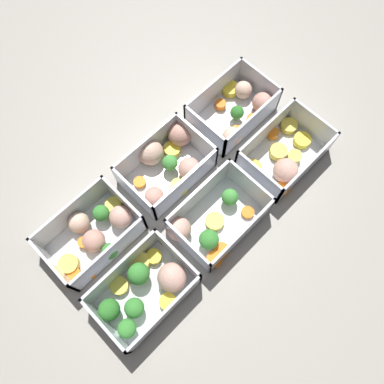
# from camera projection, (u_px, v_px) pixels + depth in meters

# --- Properties ---
(ground_plane) EXTENTS (4.00, 4.00, 0.00)m
(ground_plane) POSITION_uv_depth(u_px,v_px,m) (192.00, 196.00, 0.74)
(ground_plane) COLOR gray
(container_near_left) EXTENTS (0.17, 0.14, 0.07)m
(container_near_left) POSITION_uv_depth(u_px,v_px,m) (237.00, 109.00, 0.78)
(container_near_left) COLOR silver
(container_near_left) RESTS_ON ground_plane
(container_near_center) EXTENTS (0.19, 0.14, 0.07)m
(container_near_center) POSITION_uv_depth(u_px,v_px,m) (167.00, 162.00, 0.74)
(container_near_center) COLOR silver
(container_near_center) RESTS_ON ground_plane
(container_near_right) EXTENTS (0.18, 0.12, 0.07)m
(container_near_right) POSITION_uv_depth(u_px,v_px,m) (95.00, 233.00, 0.69)
(container_near_right) COLOR silver
(container_near_right) RESTS_ON ground_plane
(container_far_left) EXTENTS (0.18, 0.13, 0.07)m
(container_far_left) POSITION_uv_depth(u_px,v_px,m) (284.00, 156.00, 0.74)
(container_far_left) COLOR silver
(container_far_left) RESTS_ON ground_plane
(container_far_center) EXTENTS (0.18, 0.13, 0.07)m
(container_far_center) POSITION_uv_depth(u_px,v_px,m) (211.00, 222.00, 0.69)
(container_far_center) COLOR silver
(container_far_center) RESTS_ON ground_plane
(container_far_right) EXTENTS (0.17, 0.13, 0.07)m
(container_far_right) POSITION_uv_depth(u_px,v_px,m) (145.00, 289.00, 0.65)
(container_far_right) COLOR silver
(container_far_right) RESTS_ON ground_plane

